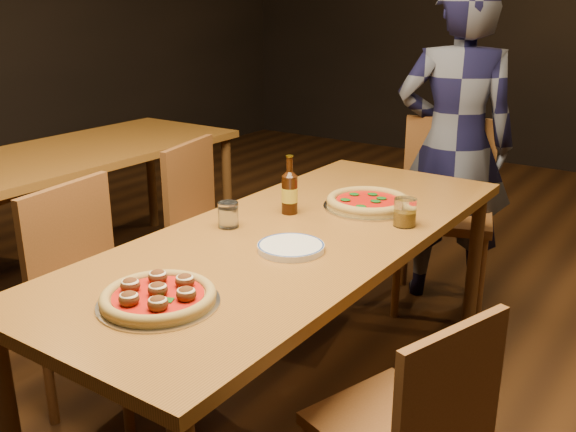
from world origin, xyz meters
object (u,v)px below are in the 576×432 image
Objects in this scene: chair_main_nw at (116,302)px; amber_glass at (405,212)px; water_glass at (228,215)px; beer_bottle at (290,193)px; diner at (455,146)px; chair_main_sw at (229,233)px; chair_end at (444,214)px; table_main at (296,250)px; pizza_margherita at (368,202)px; table_left at (62,166)px; chair_main_e at (393,423)px; plate_stack at (291,247)px; pizza_meatball at (158,296)px.

chair_main_nw is 9.21× the size of amber_glass.
water_glass is at bearing -61.03° from chair_main_nw.
diner reaches higher than beer_bottle.
chair_main_sw is 1.08m from chair_end.
chair_end is at bearing 86.06° from table_main.
chair_main_sw is 0.84m from pizza_margherita.
beer_bottle is (1.57, -0.15, 0.15)m from table_left.
table_left is 1.33m from chair_main_nw.
chair_main_e is at bearing -56.64° from pizza_margherita.
plate_stack is at bearing -81.20° from chair_main_nw.
chair_main_sw reaches higher than table_main.
pizza_meatball is (1.71, -0.97, 0.09)m from table_left.
chair_main_sw is 0.57× the size of diner.
chair_main_sw is at bearing 151.58° from beer_bottle.
table_main is 0.40m from pizza_margherita.
chair_end is 9.86× the size of amber_glass.
table_left is 1.23× the size of diner.
chair_end is at bearing 76.83° from water_glass.
plate_stack is 2.15× the size of amber_glass.
table_left is 1.85m from plate_stack.
plate_stack is 0.47m from amber_glass.
table_left is at bearing 52.45° from chair_main_nw.
diner reaches higher than water_glass.
chair_end is (-0.48, 1.56, 0.09)m from chair_main_e.
chair_main_sw is 1.05m from amber_glass.
pizza_meatball is at bearing -127.05° from chair_main_nw.
chair_main_e is 1.63m from chair_end.
pizza_margherita is 3.80× the size of water_glass.
chair_main_nw is 10.15× the size of water_glass.
beer_bottle reaches higher than amber_glass.
table_main is 5.78× the size of pizza_margherita.
chair_main_sw is at bearing 169.15° from amber_glass.
plate_stack is (0.78, -0.61, 0.30)m from chair_main_sw.
chair_main_e is (2.26, -0.65, -0.27)m from table_left.
chair_main_nw reaches higher than chair_main_sw.
chair_main_nw reaches higher than water_glass.
amber_glass is at bearing -96.59° from chair_end.
chair_main_sw is 4.27× the size of plate_stack.
table_left is at bearing -177.40° from pizza_margherita.
beer_bottle is at bearing 131.08° from table_main.
pizza_meatball is 0.84m from beer_bottle.
chair_main_sw reaches higher than chair_main_e.
chair_end is 0.35m from diner.
chair_end is 1.39m from plate_stack.
pizza_meatball is at bearing -106.11° from amber_glass.
water_glass is (-0.09, -0.25, -0.03)m from beer_bottle.
table_main and table_left have the same top height.
table_left is 1.78m from pizza_margherita.
chair_end reaches higher than chair_main_sw.
table_main is at bearing -112.69° from chair_end.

